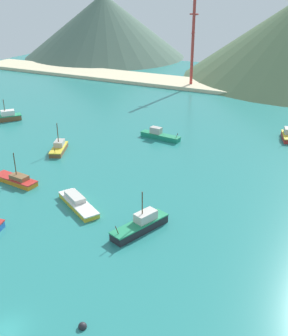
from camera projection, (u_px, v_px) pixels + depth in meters
The scene contains 11 objects.
ground at pixel (134, 210), 70.41m from camera, with size 260.00×280.00×0.50m.
fishing_boat_0 at pixel (141, 225), 63.78m from camera, with size 5.93×10.65×6.73m.
fishing_boat_3 at pixel (78, 203), 70.85m from camera, with size 10.86×7.89×1.84m.
fishing_boat_6 at pixel (59, 148), 93.83m from camera, with size 5.68×8.28×6.78m.
fishing_boat_7 at pixel (159, 135), 101.63m from camera, with size 10.67×3.29×2.77m.
fishing_boat_8 at pixel (16, 180), 79.14m from camera, with size 9.93×3.62×6.36m.
fishing_boat_9 at pixel (5, 117), 114.79m from camera, with size 8.16×9.02×6.10m.
buoy_0 at pixel (83, 326), 46.05m from camera, with size 0.99×0.99×0.99m.
beach_strip at pixel (255, 91), 144.39m from camera, with size 247.00×17.40×1.20m, color beige.
hill_west at pixel (104, 26), 209.55m from camera, with size 82.77×82.77×30.71m.
radio_tower at pixel (193, 43), 145.51m from camera, with size 3.11×2.49×31.08m.
Camera 1 is at (29.09, -23.76, 35.49)m, focal length 43.75 mm.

